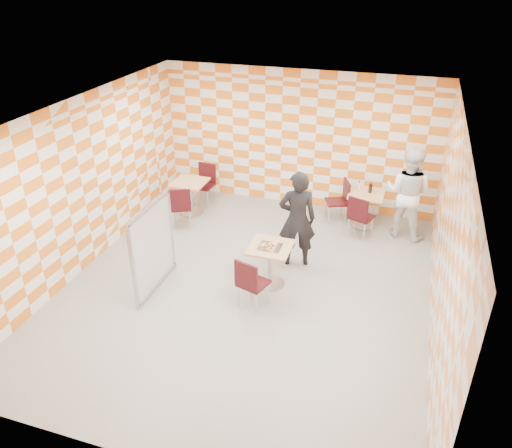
% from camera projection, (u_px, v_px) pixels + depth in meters
% --- Properties ---
extents(room_shell, '(7.00, 7.00, 7.00)m').
position_uv_depth(room_shell, '(257.00, 195.00, 8.29)').
color(room_shell, '#969590').
rests_on(room_shell, ground).
extents(main_table, '(0.70, 0.70, 0.75)m').
position_uv_depth(main_table, '(270.00, 259.00, 8.41)').
color(main_table, tan).
rests_on(main_table, ground).
extents(second_table, '(0.70, 0.70, 0.75)m').
position_uv_depth(second_table, '(365.00, 204.00, 10.26)').
color(second_table, tan).
rests_on(second_table, ground).
extents(empty_table, '(0.70, 0.70, 0.75)m').
position_uv_depth(empty_table, '(190.00, 192.00, 10.78)').
color(empty_table, tan).
rests_on(empty_table, ground).
extents(chair_main_front, '(0.53, 0.53, 0.92)m').
position_uv_depth(chair_main_front, '(250.00, 281.00, 7.77)').
color(chair_main_front, '#370B0E').
rests_on(chair_main_front, ground).
extents(chair_second_front, '(0.54, 0.55, 0.92)m').
position_uv_depth(chair_second_front, '(360.00, 214.00, 9.76)').
color(chair_second_front, '#370B0E').
rests_on(chair_second_front, ground).
extents(chair_second_side, '(0.56, 0.56, 0.92)m').
position_uv_depth(chair_second_side, '(341.00, 198.00, 10.43)').
color(chair_second_side, '#370B0E').
rests_on(chair_second_side, ground).
extents(chair_empty_near, '(0.56, 0.57, 0.92)m').
position_uv_depth(chair_empty_near, '(181.00, 205.00, 10.15)').
color(chair_empty_near, '#370B0E').
rests_on(chair_empty_near, ground).
extents(chair_empty_far, '(0.45, 0.46, 0.92)m').
position_uv_depth(chair_empty_far, '(205.00, 181.00, 11.22)').
color(chair_empty_far, '#370B0E').
rests_on(chair_empty_far, ground).
extents(partition, '(0.08, 1.38, 1.55)m').
position_uv_depth(partition, '(153.00, 247.00, 8.19)').
color(partition, white).
rests_on(partition, ground).
extents(man_dark, '(0.76, 0.62, 1.82)m').
position_uv_depth(man_dark, '(297.00, 219.00, 8.81)').
color(man_dark, black).
rests_on(man_dark, ground).
extents(man_white, '(1.06, 0.93, 1.86)m').
position_uv_depth(man_white, '(408.00, 193.00, 9.73)').
color(man_white, white).
rests_on(man_white, ground).
extents(pizza_on_foil, '(0.40, 0.40, 0.04)m').
position_uv_depth(pizza_on_foil, '(270.00, 246.00, 8.27)').
color(pizza_on_foil, silver).
rests_on(pizza_on_foil, main_table).
extents(sport_bottle, '(0.06, 0.06, 0.20)m').
position_uv_depth(sport_bottle, '(359.00, 186.00, 10.25)').
color(sport_bottle, white).
rests_on(sport_bottle, second_table).
extents(soda_bottle, '(0.07, 0.07, 0.23)m').
position_uv_depth(soda_bottle, '(370.00, 188.00, 10.12)').
color(soda_bottle, black).
rests_on(soda_bottle, second_table).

